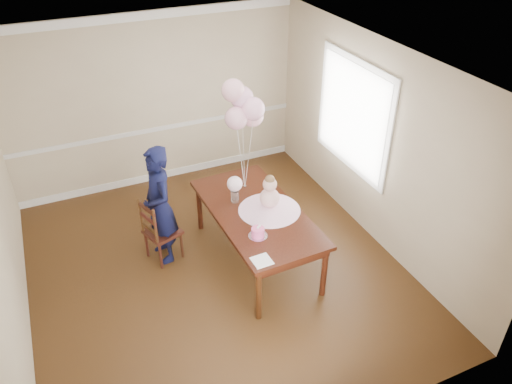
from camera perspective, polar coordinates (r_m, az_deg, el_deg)
name	(u,v)px	position (r m, az deg, el deg)	size (l,w,h in m)	color
floor	(216,270)	(6.54, -4.60, -8.85)	(4.50, 5.00, 0.00)	#311C0C
ceiling	(204,66)	(5.14, -5.97, 14.09)	(4.50, 5.00, 0.02)	silver
wall_back	(155,102)	(7.88, -11.44, 10.06)	(4.50, 0.02, 2.70)	tan
wall_front	(322,341)	(3.99, 7.56, -16.48)	(4.50, 0.02, 2.70)	tan
wall_right	(374,144)	(6.67, 13.37, 5.39)	(0.02, 5.00, 2.70)	tan
chair_rail_trim	(159,129)	(8.05, -11.07, 7.10)	(4.50, 0.02, 0.07)	silver
crown_molding	(145,16)	(7.47, -12.55, 19.07)	(4.50, 0.02, 0.12)	white
baseboard_trim	(164,174)	(8.45, -10.47, 1.99)	(4.50, 0.02, 0.12)	white
window_frame	(353,115)	(6.93, 11.03, 8.63)	(0.02, 1.66, 1.56)	white
window_blinds	(352,115)	(6.92, 10.91, 8.61)	(0.01, 1.50, 1.40)	white
dining_table_top	(256,213)	(6.23, 0.05, -2.37)	(1.03, 2.05, 0.05)	black
table_apron	(256,218)	(6.27, 0.05, -2.94)	(0.92, 1.95, 0.10)	black
table_leg_fl	(259,295)	(5.69, 0.30, -11.65)	(0.07, 0.07, 0.72)	black
table_leg_fr	(324,272)	(6.01, 7.79, -9.01)	(0.07, 0.07, 0.72)	black
table_leg_bl	(199,207)	(7.04, -6.48, -1.75)	(0.07, 0.07, 0.72)	black
table_leg_br	(255,193)	(7.30, -0.14, -0.07)	(0.07, 0.07, 0.72)	black
baby_skirt	(269,207)	(6.20, 1.54, -1.67)	(0.78, 0.78, 0.10)	#F3B3D5
baby_torso	(270,198)	(6.13, 1.56, -0.65)	(0.25, 0.25, 0.25)	pink
baby_head	(270,184)	(6.02, 1.59, 0.89)	(0.17, 0.17, 0.17)	#DDA698
baby_hair	(270,180)	(5.99, 1.59, 1.38)	(0.12, 0.12, 0.12)	brown
cake_platter	(258,236)	(5.81, 0.22, -5.03)	(0.23, 0.23, 0.01)	#B7B7BB
birthday_cake	(258,232)	(5.77, 0.22, -4.60)	(0.15, 0.15, 0.10)	#F24C97
cake_flower_a	(258,227)	(5.73, 0.22, -4.08)	(0.03, 0.03, 0.03)	white
cake_flower_b	(260,226)	(5.76, 0.41, -3.88)	(0.03, 0.03, 0.03)	white
rose_vase_near	(235,196)	(6.35, -2.41, -0.47)	(0.10, 0.10, 0.16)	white
roses_near	(235,184)	(6.24, -2.45, 0.94)	(0.19, 0.19, 0.19)	#F8D0DC
napkin	(262,261)	(5.47, 0.66, -7.86)	(0.21, 0.21, 0.01)	white
balloon_weight	(245,186)	(6.67, -1.27, 0.66)	(0.04, 0.04, 0.02)	silver
balloon_a	(236,118)	(6.14, -2.27, 8.43)	(0.29, 0.29, 0.29)	#E19FB3
balloon_b	(253,109)	(6.13, -0.32, 9.48)	(0.29, 0.29, 0.29)	#F2ABCB
balloon_c	(242,98)	(6.19, -1.64, 10.73)	(0.29, 0.29, 0.29)	#D99ABB
balloon_d	(233,91)	(6.13, -2.63, 11.51)	(0.29, 0.29, 0.29)	#E6A3B0
balloon_e	(252,116)	(6.33, -0.42, 8.72)	(0.29, 0.29, 0.29)	#FFB4CA
balloon_ribbon_a	(241,159)	(6.43, -1.74, 3.78)	(0.00, 0.00, 0.86)	white
balloon_ribbon_b	(249,155)	(6.42, -0.81, 4.28)	(0.00, 0.00, 0.96)	silver
balloon_ribbon_c	(243,149)	(6.44, -1.44, 4.90)	(0.00, 0.00, 1.07)	silver
balloon_ribbon_d	(239,146)	(6.41, -1.90, 5.25)	(0.00, 0.00, 1.17)	white
balloon_ribbon_e	(249,157)	(6.52, -0.85, 3.99)	(0.00, 0.00, 0.81)	silver
dining_chair_seat	(163,232)	(6.57, -10.63, -4.49)	(0.40, 0.40, 0.05)	#35140E
chair_leg_fl	(161,256)	(6.53, -10.84, -7.22)	(0.04, 0.04, 0.39)	#36150E
chair_leg_fr	(182,245)	(6.66, -8.48, -6.02)	(0.04, 0.04, 0.39)	black
chair_leg_bl	(147,244)	(6.76, -12.38, -5.85)	(0.04, 0.04, 0.39)	#34130E
chair_leg_br	(168,234)	(6.88, -10.08, -4.72)	(0.04, 0.04, 0.39)	#3E2311
chair_back_post_l	(155,227)	(6.23, -11.43, -3.93)	(0.04, 0.04, 0.51)	#3B1F10
chair_back_post_r	(141,215)	(6.46, -13.02, -2.61)	(0.04, 0.04, 0.51)	#3E2411
chair_slat_low	(149,228)	(6.41, -12.13, -4.05)	(0.03, 0.36, 0.05)	#39210F
chair_slat_mid	(148,219)	(6.32, -12.28, -3.00)	(0.03, 0.36, 0.05)	#3D1510
chair_slat_top	(146,209)	(6.24, -12.44, -1.91)	(0.03, 0.36, 0.05)	black
woman	(159,206)	(6.36, -10.99, -1.56)	(0.59, 0.39, 1.61)	black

